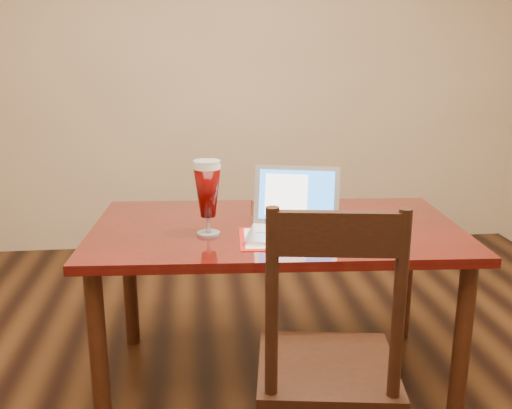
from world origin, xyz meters
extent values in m
cube|color=tan|center=(0.00, 2.50, 1.35)|extent=(4.50, 0.01, 2.70)
cube|color=#4E0C0A|center=(0.09, 0.57, 0.72)|extent=(1.63, 0.98, 0.04)
cylinder|color=#38180E|center=(-0.64, 0.25, 0.35)|extent=(0.07, 0.07, 0.70)
cylinder|color=#38180E|center=(0.78, 0.16, 0.35)|extent=(0.07, 0.07, 0.70)
cylinder|color=#38180E|center=(-0.60, 0.98, 0.35)|extent=(0.07, 0.07, 0.70)
cylinder|color=#38180E|center=(0.82, 0.89, 0.35)|extent=(0.07, 0.07, 0.70)
cube|color=#B41310|center=(0.12, 0.39, 0.74)|extent=(0.43, 0.32, 0.00)
cube|color=silver|center=(0.12, 0.39, 0.74)|extent=(0.39, 0.28, 0.00)
cube|color=silver|center=(0.13, 0.39, 0.75)|extent=(0.41, 0.33, 0.02)
cube|color=#B0AFB4|center=(0.14, 0.44, 0.76)|extent=(0.31, 0.19, 0.00)
cube|color=silver|center=(0.11, 0.32, 0.76)|extent=(0.10, 0.09, 0.00)
cube|color=silver|center=(0.17, 0.54, 0.88)|extent=(0.37, 0.16, 0.24)
cube|color=blue|center=(0.17, 0.53, 0.88)|extent=(0.32, 0.14, 0.20)
cube|color=white|center=(0.13, 0.54, 0.88)|extent=(0.19, 0.09, 0.17)
cylinder|color=silver|center=(-0.21, 0.48, 0.75)|extent=(0.10, 0.10, 0.01)
cylinder|color=silver|center=(-0.21, 0.48, 0.79)|extent=(0.02, 0.02, 0.07)
cylinder|color=silver|center=(-0.21, 0.48, 1.03)|extent=(0.11, 0.11, 0.02)
cylinder|color=silver|center=(-0.21, 0.48, 1.05)|extent=(0.11, 0.11, 0.01)
cylinder|color=silver|center=(0.04, 0.87, 0.76)|extent=(0.06, 0.06, 0.04)
cylinder|color=silver|center=(0.09, 0.89, 0.76)|extent=(0.06, 0.06, 0.04)
cube|color=black|center=(0.16, -0.13, 0.46)|extent=(0.51, 0.49, 0.04)
cylinder|color=black|center=(0.01, 0.07, 0.22)|extent=(0.04, 0.04, 0.44)
cylinder|color=black|center=(0.36, 0.01, 0.22)|extent=(0.04, 0.04, 0.44)
cylinder|color=black|center=(-0.05, -0.27, 0.77)|extent=(0.04, 0.04, 0.58)
cylinder|color=black|center=(0.31, -0.33, 0.77)|extent=(0.04, 0.04, 0.58)
cube|color=black|center=(0.13, -0.30, 0.98)|extent=(0.36, 0.09, 0.13)
camera|label=1|loc=(-0.26, -1.76, 1.47)|focal=40.00mm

